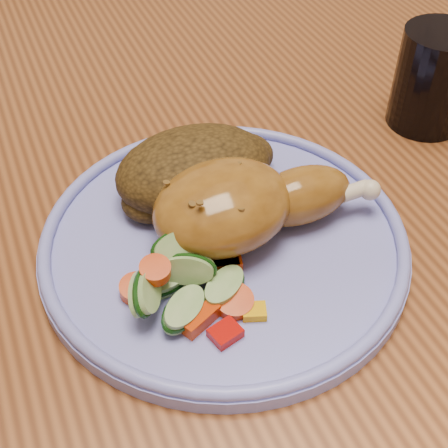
# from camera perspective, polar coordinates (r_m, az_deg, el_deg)

# --- Properties ---
(dining_table) EXTENTS (0.90, 1.40, 0.75)m
(dining_table) POSITION_cam_1_polar(r_m,az_deg,el_deg) (0.64, 1.40, 1.56)
(dining_table) COLOR brown
(dining_table) RESTS_ON ground
(chair_far) EXTENTS (0.42, 0.42, 0.91)m
(chair_far) POSITION_cam_1_polar(r_m,az_deg,el_deg) (1.23, -11.05, 13.98)
(chair_far) COLOR #4C2D16
(chair_far) RESTS_ON ground
(plate) EXTENTS (0.28, 0.28, 0.01)m
(plate) POSITION_cam_1_polar(r_m,az_deg,el_deg) (0.48, 0.00, -1.78)
(plate) COLOR #777DDB
(plate) RESTS_ON dining_table
(plate_rim) EXTENTS (0.28, 0.28, 0.01)m
(plate_rim) POSITION_cam_1_polar(r_m,az_deg,el_deg) (0.48, 0.00, -0.86)
(plate_rim) COLOR #777DDB
(plate_rim) RESTS_ON plate
(chicken_leg) EXTENTS (0.18, 0.10, 0.06)m
(chicken_leg) POSITION_cam_1_polar(r_m,az_deg,el_deg) (0.47, 1.70, 1.86)
(chicken_leg) COLOR #8E5C1D
(chicken_leg) RESTS_ON plate
(rice_pilaf) EXTENTS (0.14, 0.09, 0.06)m
(rice_pilaf) POSITION_cam_1_polar(r_m,az_deg,el_deg) (0.51, -2.49, 4.97)
(rice_pilaf) COLOR #402C10
(rice_pilaf) RESTS_ON plate
(vegetable_pile) EXTENTS (0.10, 0.09, 0.05)m
(vegetable_pile) POSITION_cam_1_polar(r_m,az_deg,el_deg) (0.43, -3.64, -5.42)
(vegetable_pile) COLOR #A50A05
(vegetable_pile) RESTS_ON plate
(drinking_glass) EXTENTS (0.07, 0.07, 0.09)m
(drinking_glass) POSITION_cam_1_polar(r_m,az_deg,el_deg) (0.62, 18.60, 12.46)
(drinking_glass) COLOR black
(drinking_glass) RESTS_ON dining_table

